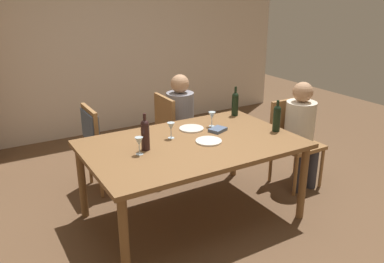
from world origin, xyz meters
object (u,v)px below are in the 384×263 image
Objects in this scene: chair_far_right at (174,128)px; dinner_plate_guest_left at (191,129)px; handbag at (143,169)px; chair_right_end at (292,136)px; wine_bottle_short_olive at (235,103)px; dining_table at (192,150)px; person_man_bearded at (182,116)px; dinner_plate_host at (209,141)px; chair_far_left at (99,137)px; wine_bottle_tall_green at (145,134)px; wine_bottle_dark_red at (277,117)px; wine_glass_near_right at (212,116)px; wine_glass_near_left at (139,142)px; wine_glass_centre at (171,127)px; person_woman_host at (301,128)px.

dinner_plate_guest_left is at bearing -13.67° from chair_far_right.
handbag is (-0.41, -0.00, -0.42)m from chair_far_right.
chair_right_end is 0.73m from wine_bottle_short_olive.
chair_right_end is 1.33m from chair_far_right.
dining_table is at bearing -18.89° from chair_far_right.
dinner_plate_host is (-0.32, -1.05, 0.10)m from person_man_bearded.
chair_far_left is 2.93× the size of wine_bottle_short_olive.
dining_table is 0.48m from wine_bottle_tall_green.
wine_bottle_dark_red is (0.50, -1.14, 0.36)m from chair_far_right.
wine_bottle_short_olive reaches higher than wine_bottle_dark_red.
person_man_bearded is at bearing 0.00° from handbag.
wine_glass_near_right is at bearing 15.02° from wine_bottle_tall_green.
wine_glass_near_left reaches higher than dinner_plate_guest_left.
dinner_plate_guest_left is at bearing 22.13° from wine_glass_centre.
person_man_bearded is 4.10× the size of handbag.
chair_right_end is 6.17× the size of wine_glass_near_right.
person_man_bearded is at bearing 90.00° from chair_far_left.
chair_far_right is at bearing -45.63° from person_woman_host.
dinner_plate_host is (0.64, -0.05, -0.10)m from wine_glass_near_left.
person_man_bearded is (-0.87, 1.01, -0.00)m from person_woman_host.
wine_bottle_short_olive is 0.66m from dinner_plate_guest_left.
wine_glass_near_left is 1.00× the size of wine_glass_centre.
wine_glass_near_left is 0.75m from dinner_plate_guest_left.
wine_glass_near_left reaches higher than dining_table.
dining_table is at bearing -1.13° from person_woman_host.
person_man_bearded is 7.70× the size of wine_glass_near_left.
wine_bottle_tall_green is at bearing 1.25° from chair_right_end.
person_woman_host is at bearing -2.47° from wine_bottle_tall_green.
wine_glass_near_left is at bearing -0.33° from person_woman_host.
chair_far_right is 0.88m from chair_far_left.
wine_bottle_dark_red reaches higher than chair_far_right.
person_woman_host is (1.32, -0.03, -0.03)m from dining_table.
chair_far_right is (0.34, 0.98, -0.15)m from dining_table.
dining_table is 2.04× the size of chair_far_left.
chair_far_right is 3.92× the size of dinner_plate_host.
wine_bottle_tall_green is at bearing -39.21° from chair_far_right.
chair_far_left reaches higher than dinner_plate_guest_left.
chair_right_end is at bearing 1.25° from wine_bottle_tall_green.
dinner_plate_host is 0.37m from dinner_plate_guest_left.
wine_bottle_dark_red is at bearing -5.99° from wine_glass_near_left.
person_man_bearded is 1.22m from wine_bottle_dark_red.
chair_right_end reaches higher than dining_table.
dining_table is 0.54m from wine_glass_near_left.
chair_far_left is (-0.55, 0.98, -0.09)m from dining_table.
dinner_plate_guest_left is at bearing -22.23° from person_man_bearded.
dinner_plate_guest_left is (0.68, 0.31, -0.10)m from wine_glass_near_left.
wine_glass_near_right is at bearing 52.54° from chair_far_left.
chair_far_right is 1.29m from wine_bottle_dark_red.
chair_far_right reaches higher than handbag.
person_woman_host is 1.20m from dinner_plate_guest_left.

